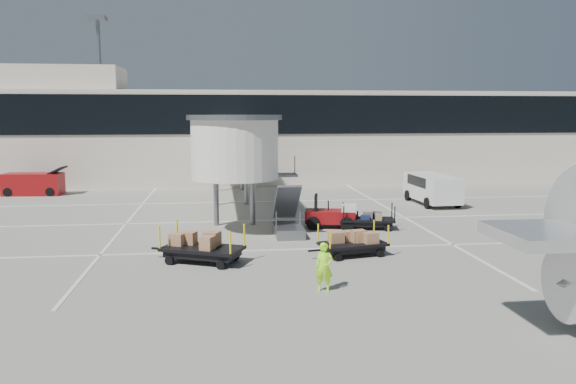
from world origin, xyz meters
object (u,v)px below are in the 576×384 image
at_px(box_cart_near, 355,243).
at_px(box_cart_far, 200,249).
at_px(baggage_tug, 332,216).
at_px(ground_worker, 324,267).
at_px(suitcase_cart, 369,220).
at_px(belt_loader, 34,184).
at_px(minivan, 431,186).

bearing_deg(box_cart_near, box_cart_far, 170.15).
height_order(baggage_tug, ground_worker, baggage_tug).
xyz_separation_m(suitcase_cart, belt_loader, (-21.80, 15.31, 0.35)).
bearing_deg(suitcase_cart, box_cart_near, -100.49).
bearing_deg(box_cart_far, box_cart_near, 27.39).
bearing_deg(suitcase_cart, belt_loader, 155.56).
height_order(suitcase_cart, box_cart_near, box_cart_near).
distance_m(suitcase_cart, ground_worker, 11.03).
distance_m(baggage_tug, suitcase_cart, 2.02).
bearing_deg(box_cart_far, suitcase_cart, 57.87).
height_order(box_cart_near, ground_worker, ground_worker).
relative_size(baggage_tug, minivan, 0.55).
distance_m(box_cart_far, ground_worker, 6.20).
bearing_deg(baggage_tug, box_cart_near, -79.13).
bearing_deg(suitcase_cart, box_cart_far, -136.03).
relative_size(suitcase_cart, box_cart_far, 0.87).
relative_size(ground_worker, minivan, 0.32).
distance_m(box_cart_near, belt_loader, 28.60).
height_order(suitcase_cart, minivan, minivan).
distance_m(suitcase_cart, minivan, 9.98).
relative_size(box_cart_near, box_cart_far, 0.89).
height_order(ground_worker, belt_loader, belt_loader).
xyz_separation_m(ground_worker, belt_loader, (-17.44, 25.43, -0.03)).
relative_size(baggage_tug, ground_worker, 1.71).
distance_m(box_cart_near, box_cart_far, 6.66).
bearing_deg(box_cart_far, minivan, 66.07).
height_order(suitcase_cart, belt_loader, belt_loader).
relative_size(suitcase_cart, belt_loader, 0.75).
relative_size(box_cart_far, ground_worker, 2.33).
distance_m(baggage_tug, box_cart_far, 9.32).
xyz_separation_m(suitcase_cart, box_cart_far, (-8.75, -5.76, 0.09)).
bearing_deg(belt_loader, box_cart_near, -42.12).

